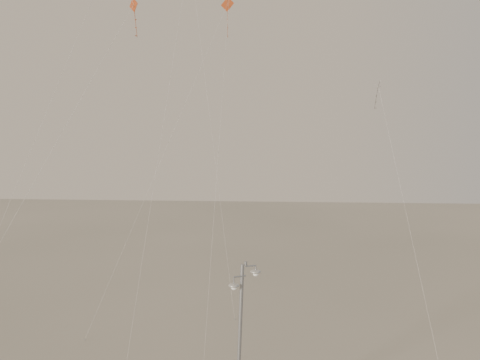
{
  "coord_description": "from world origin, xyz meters",
  "views": [
    {
      "loc": [
        4.11,
        -24.77,
        15.08
      ],
      "look_at": [
        2.01,
        5.0,
        12.01
      ],
      "focal_mm": 40.0,
      "sensor_mm": 36.0,
      "label": 1
    }
  ],
  "objects": [
    {
      "name": "kite_5",
      "position": [
        -2.56,
        20.77,
        23.15
      ],
      "size": [
        4.73,
        7.66,
        30.96
      ],
      "rotation": [
        0.0,
        0.0,
        -1.51
      ],
      "color": "#905018",
      "rests_on": "ground"
    },
    {
      "name": "kite_7",
      "position": [
        -1.32,
        16.25,
        20.4
      ],
      "size": [
        10.08,
        7.03,
        24.85
      ],
      "rotation": [
        0.0,
        0.0,
        0.09
      ],
      "color": "#993816",
      "rests_on": "ground"
    },
    {
      "name": "kite_1",
      "position": [
        -2.26,
        7.61,
        18.59
      ],
      "size": [
        2.39,
        10.34,
        25.61
      ],
      "rotation": [
        0.0,
        0.0,
        -0.73
      ],
      "color": "#312D29",
      "rests_on": "ground"
    },
    {
      "name": "kite_4",
      "position": [
        11.76,
        11.89,
        13.59
      ],
      "size": [
        2.05,
        13.3,
        18.27
      ],
      "rotation": [
        0.0,
        0.0,
        1.69
      ],
      "color": "#312D29",
      "rests_on": "ground"
    },
    {
      "name": "street_lamp",
      "position": [
        2.41,
        -0.24,
        4.64
      ],
      "size": [
        1.52,
        0.98,
        8.69
      ],
      "color": "gray",
      "rests_on": "ground"
    },
    {
      "name": "kite_3",
      "position": [
        -5.86,
        1.52,
        16.05
      ],
      "size": [
        9.76,
        9.37,
        21.75
      ],
      "rotation": [
        0.0,
        0.0,
        -0.43
      ],
      "color": "#993816",
      "rests_on": "ground"
    }
  ]
}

